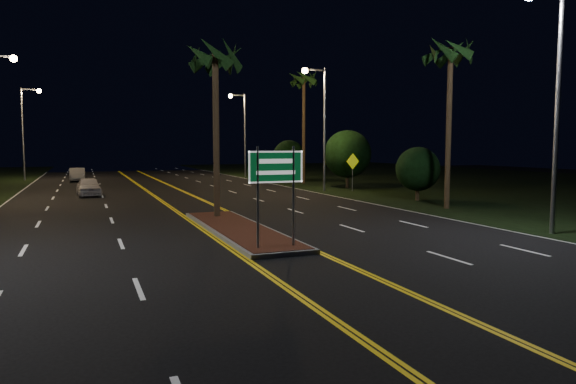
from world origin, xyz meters
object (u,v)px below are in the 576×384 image
streetlight_left_far (27,122)px  shrub_far (289,156)px  streetlight_right_far (242,125)px  shrub_near (418,169)px  car_far (77,174)px  palm_right_far (304,81)px  highway_sign (276,176)px  warning_sign (353,166)px  median_island (239,229)px  streetlight_right_near (551,84)px  shrub_mid (347,154)px  palm_median (215,58)px  palm_right_near (451,53)px  car_near (89,185)px  streetlight_right_mid (320,115)px

streetlight_left_far → shrub_far: bearing=-18.1°
streetlight_right_far → shrub_near: streetlight_right_far is taller
streetlight_left_far → car_far: (4.45, -3.46, -4.92)m
streetlight_left_far → car_far: streetlight_left_far is taller
shrub_near → palm_right_far: bearing=92.5°
highway_sign → warning_sign: highway_sign is taller
median_island → shrub_near: size_ratio=3.11×
warning_sign → streetlight_right_far: bearing=85.1°
median_island → streetlight_right_near: bearing=-25.2°
shrub_mid → palm_median: bearing=-136.0°
median_island → palm_right_near: (12.50, 3.00, 8.13)m
streetlight_left_far → streetlight_right_far: bearing=-5.4°
median_island → car_far: car_far is taller
palm_right_near → shrub_far: size_ratio=2.35×
streetlight_right_far → shrub_near: (2.89, -28.00, -3.71)m
palm_right_far → car_near: bearing=-163.9°
palm_right_far → warning_sign: bearing=-88.7°
streetlight_left_far → shrub_near: 38.67m
palm_median → shrub_far: size_ratio=2.10×
shrub_mid → shrub_far: (-0.20, 12.00, -0.39)m
streetlight_right_far → palm_right_near: bearing=-86.6°
streetlight_right_far → shrub_mid: bearing=-79.3°
car_near → car_far: 15.78m
palm_right_near → shrub_near: bearing=76.0°
palm_median → median_island: bearing=-90.0°
palm_median → shrub_mid: palm_median is taller
shrub_near → shrub_mid: size_ratio=0.71×
median_island → streetlight_right_mid: size_ratio=1.14×
streetlight_right_mid → shrub_near: bearing=-70.2°
streetlight_right_mid → palm_right_near: palm_right_near is taller
streetlight_right_mid → shrub_mid: streetlight_right_mid is taller
streetlight_left_far → palm_right_near: 41.19m
streetlight_right_near → car_far: 42.32m
palm_median → palm_right_near: (12.50, -0.50, 0.94)m
palm_right_near → streetlight_left_far: bearing=124.2°
car_far → warning_sign: 27.17m
palm_right_far → car_far: size_ratio=2.32×
streetlight_right_near → car_far: size_ratio=2.03×
palm_right_near → highway_sign: bearing=-150.0°
streetlight_right_near → warning_sign: streetlight_right_near is taller
highway_sign → warning_sign: bearing=54.9°
highway_sign → shrub_near: 17.55m
palm_right_far → car_far: palm_right_far is taller
median_island → shrub_near: (13.50, 7.00, 1.86)m
palm_right_far → warning_sign: (0.20, -8.69, -7.29)m
shrub_mid → median_island: bearing=-129.5°
streetlight_right_near → streetlight_right_far: size_ratio=1.00×
streetlight_right_near → car_near: streetlight_right_near is taller
streetlight_right_mid → streetlight_right_far: size_ratio=1.00×
shrub_far → warning_sign: shrub_far is taller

